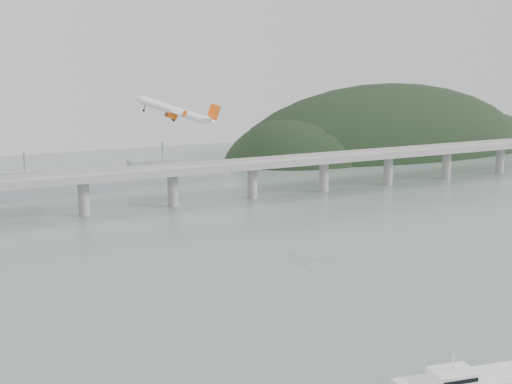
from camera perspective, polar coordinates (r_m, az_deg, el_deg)
ground at (r=209.10m, az=6.91°, el=-12.42°), size 900.00×900.00×0.00m
bridge at (r=379.99m, az=-9.98°, el=1.12°), size 800.00×22.00×23.90m
headland at (r=636.50m, az=11.92°, el=1.75°), size 365.00×155.00×156.00m
airliner at (r=278.33m, az=-6.70°, el=6.69°), size 35.22×32.60×14.04m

